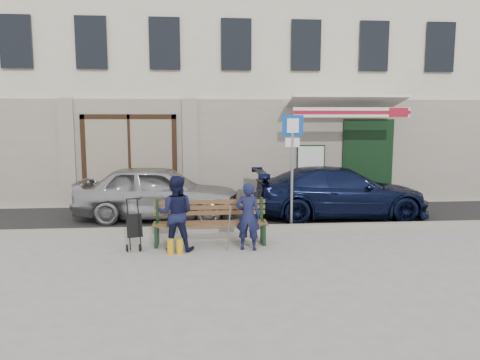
{
  "coord_description": "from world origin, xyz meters",
  "views": [
    {
      "loc": [
        -1.12,
        -9.26,
        2.69
      ],
      "look_at": [
        -0.18,
        1.6,
        1.2
      ],
      "focal_mm": 35.0,
      "sensor_mm": 36.0,
      "label": 1
    }
  ],
  "objects": [
    {
      "name": "bench",
      "position": [
        -0.96,
        0.4,
        0.46
      ],
      "size": [
        2.4,
        1.17,
        0.98
      ],
      "color": "brown",
      "rests_on": "ground"
    },
    {
      "name": "car_navy",
      "position": [
        2.62,
        2.81,
        0.67
      ],
      "size": [
        4.66,
        1.93,
        1.35
      ],
      "primitive_type": "imported",
      "rotation": [
        0.0,
        0.0,
        1.56
      ],
      "color": "black",
      "rests_on": "ground"
    },
    {
      "name": "asphalt_lane",
      "position": [
        0.0,
        3.1,
        0.01
      ],
      "size": [
        60.0,
        3.2,
        0.01
      ],
      "primitive_type": "cube",
      "color": "#282828",
      "rests_on": "ground"
    },
    {
      "name": "man",
      "position": [
        -0.16,
        -0.09,
        0.69
      ],
      "size": [
        0.57,
        0.44,
        1.38
      ],
      "primitive_type": "imported",
      "rotation": [
        0.0,
        0.0,
        2.9
      ],
      "color": "#151A3B",
      "rests_on": "ground"
    },
    {
      "name": "stroller",
      "position": [
        -2.46,
        0.17,
        0.46
      ],
      "size": [
        0.36,
        0.47,
        1.03
      ],
      "rotation": [
        0.0,
        0.0,
        0.3
      ],
      "color": "black",
      "rests_on": "ground"
    },
    {
      "name": "building",
      "position": [
        0.01,
        8.45,
        4.97
      ],
      "size": [
        20.0,
        8.27,
        10.0
      ],
      "color": "beige",
      "rests_on": "ground"
    },
    {
      "name": "ground",
      "position": [
        0.0,
        0.0,
        0.0
      ],
      "size": [
        80.0,
        80.0,
        0.0
      ],
      "primitive_type": "plane",
      "color": "#9E9991",
      "rests_on": "ground"
    },
    {
      "name": "car_silver",
      "position": [
        -2.21,
        2.94,
        0.73
      ],
      "size": [
        4.41,
        2.13,
        1.45
      ],
      "primitive_type": "imported",
      "rotation": [
        0.0,
        0.0,
        1.47
      ],
      "color": "#A6A6AB",
      "rests_on": "ground"
    },
    {
      "name": "curb",
      "position": [
        0.0,
        1.5,
        0.06
      ],
      "size": [
        60.0,
        0.18,
        0.12
      ],
      "primitive_type": "cube",
      "color": "#9E9384",
      "rests_on": "ground"
    },
    {
      "name": "woman",
      "position": [
        -1.61,
        0.0,
        0.76
      ],
      "size": [
        0.81,
        0.67,
        1.52
      ],
      "primitive_type": "imported",
      "rotation": [
        0.0,
        0.0,
        3.0
      ],
      "color": "#131634",
      "rests_on": "ground"
    },
    {
      "name": "parking_sign",
      "position": [
        1.11,
        1.87,
        1.83
      ],
      "size": [
        0.5,
        0.15,
        2.72
      ],
      "rotation": [
        0.0,
        0.0,
        -0.25
      ],
      "color": "gray",
      "rests_on": "ground"
    }
  ]
}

